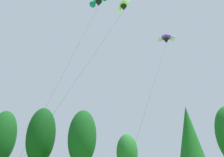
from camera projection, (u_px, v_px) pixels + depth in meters
The scene contains 8 objects.
treeline_tree_b at pixel (2, 137), 44.90m from camera, with size 5.68×5.68×14.38m.
treeline_tree_c at pixel (41, 135), 42.14m from camera, with size 5.64×5.64×14.22m.
treeline_tree_d at pixel (82, 137), 39.55m from camera, with size 5.33×5.33×13.08m.
treeline_tree_e at pixel (127, 152), 41.95m from camera, with size 4.25×4.25×9.09m.
treeline_tree_f at pixel (189, 133), 38.86m from camera, with size 4.60×4.60×13.62m.
parafoil_kite_high_lime_white at pixel (123, 6), 31.20m from camera, with size 9.66×9.79×23.74m.
parafoil_kite_mid_purple at pixel (166, 39), 37.98m from camera, with size 8.75×19.09×23.20m.
parafoil_kite_far_teal at pixel (98, 1), 30.55m from camera, with size 6.33×8.37×24.02m.
Camera 1 is at (4.56, 4.53, 2.39)m, focal length 33.77 mm.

